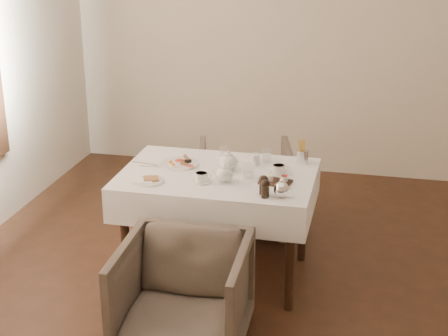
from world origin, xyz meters
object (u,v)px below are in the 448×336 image
Objects in this scene: armchair_far at (245,187)px; breakfast_plate at (180,163)px; armchair_near at (183,298)px; table at (218,189)px; teapot_centre at (228,160)px.

armchair_far is 0.89m from breakfast_plate.
armchair_near is 1.70m from armchair_far.
table is 1.75× the size of armchair_near.
table reaches higher than armchair_far.
breakfast_plate is at bearing 105.13° from armchair_near.
table is 0.87m from armchair_far.
armchair_far is 2.77× the size of breakfast_plate.
armchair_near is 4.19× the size of teapot_centre.
armchair_near is at bearing -89.42° from table.
teapot_centre is at bearing 50.87° from table.
table is 0.94m from armchair_near.
table is 0.21m from teapot_centre.
table is 1.73× the size of armchair_far.
armchair_near is at bearing 75.92° from armchair_far.
teapot_centre is (0.35, -0.03, 0.06)m from breakfast_plate.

